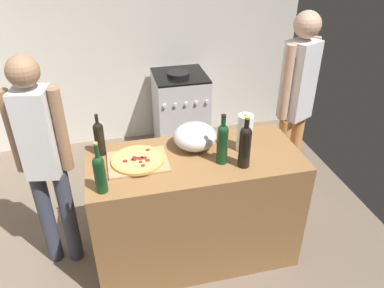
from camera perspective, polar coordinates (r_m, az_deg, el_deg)
ground_plane at (r=3.67m, az=-5.32°, el=-9.04°), size 3.83×3.28×0.02m
kitchen_wall_rear at (r=4.32m, az=-9.18°, el=16.71°), size 3.83×0.10×2.60m
counter at (r=2.90m, az=0.47°, el=-9.57°), size 1.49×0.67×0.91m
cutting_board at (r=2.59m, az=-8.14°, el=-2.71°), size 0.40×0.32×0.02m
pizza at (r=2.58m, az=-8.17°, el=-2.33°), size 0.36×0.36×0.03m
mixing_bowl at (r=2.69m, az=0.43°, el=1.15°), size 0.31×0.31×0.19m
paper_towel_roll at (r=2.68m, az=7.92°, el=1.70°), size 0.11×0.11×0.28m
wine_bottle_clear at (r=2.31m, az=-13.71°, el=-4.13°), size 0.07×0.07×0.34m
wine_bottle_amber at (r=2.50m, az=4.61°, el=0.33°), size 0.08×0.08×0.36m
wine_bottle_dark at (r=2.48m, az=7.98°, el=-0.10°), size 0.08×0.08×0.37m
wine_bottle_green at (r=2.67m, az=-13.78°, el=1.01°), size 0.07×0.07×0.31m
stove at (r=4.30m, az=-1.76°, el=4.89°), size 0.56×0.59×0.93m
person_in_stripes at (r=2.74m, az=-21.46°, el=-1.75°), size 0.38×0.24×1.66m
person_in_red at (r=3.31m, az=15.34°, el=6.41°), size 0.36×0.28×1.75m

